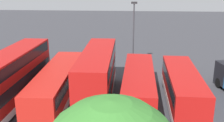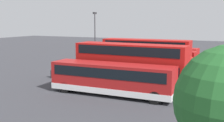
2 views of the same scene
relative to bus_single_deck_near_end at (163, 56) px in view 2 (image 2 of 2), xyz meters
name	(u,v)px [view 2 (image 2 of 2)]	position (x,y,z in m)	size (l,w,h in m)	color
ground_plane	(74,71)	(8.98, -9.92, -1.62)	(140.00, 140.00, 0.00)	#38383D
bus_single_deck_near_end	(163,56)	(0.00, 0.00, 0.00)	(2.85, 10.37, 2.95)	#B71411
bus_single_deck_second	(155,59)	(3.74, -0.07, 0.00)	(2.87, 11.21, 2.95)	#B71411
bus_double_decker_third	(146,56)	(7.33, -0.14, 0.83)	(2.78, 11.10, 4.55)	#B71411
bus_single_deck_fourth	(137,67)	(10.91, 0.12, 0.00)	(3.00, 12.11, 2.95)	red
bus_double_decker_fifth	(130,65)	(14.57, 0.71, 0.83)	(2.79, 11.66, 4.55)	#B71411
bus_single_deck_sixth	(111,78)	(17.87, 0.24, 0.00)	(2.92, 11.84, 2.95)	#A51919
box_truck_blue	(165,51)	(-6.06, -1.36, 0.09)	(3.80, 7.83, 3.20)	#235999
car_hatchback_silver	(75,66)	(9.11, -9.62, -0.92)	(3.47, 4.68, 1.43)	silver
lamp_post_tall	(95,35)	(4.25, -9.27, 3.13)	(0.70, 0.30, 8.13)	#38383D
waste_bin_yellow	(53,74)	(13.93, -9.64, -1.14)	(0.60, 0.60, 0.95)	#333338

